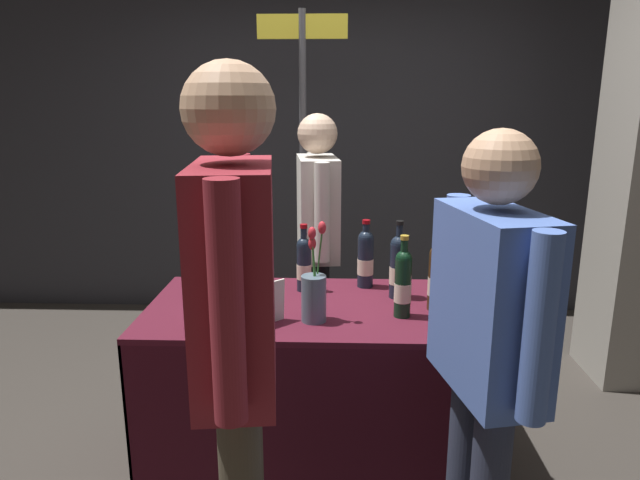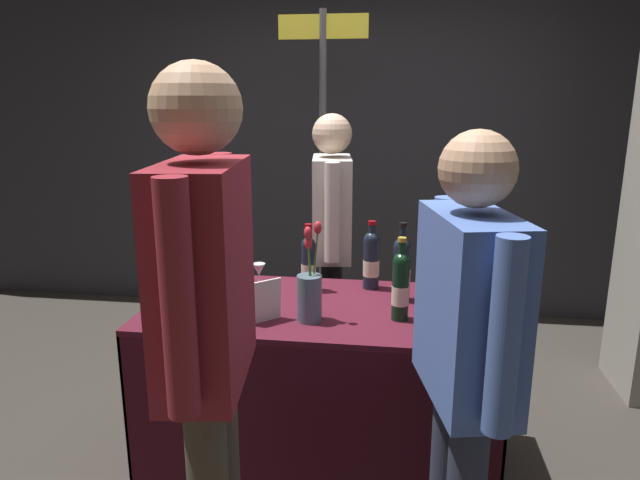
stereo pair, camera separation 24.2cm
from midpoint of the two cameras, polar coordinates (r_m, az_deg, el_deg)
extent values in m
plane|color=#38332D|center=(2.89, 2.58, -21.52)|extent=(12.00, 12.00, 0.00)
cube|color=#2D2D33|center=(4.48, 5.34, 8.48)|extent=(7.68, 0.12, 2.49)
cube|color=#4C1423|center=(2.51, 2.77, -6.96)|extent=(1.52, 0.78, 0.02)
cube|color=#3E101D|center=(2.36, 1.75, -19.35)|extent=(1.52, 0.01, 0.77)
cube|color=#3E101D|center=(3.02, 3.36, -11.36)|extent=(1.52, 0.01, 0.77)
cube|color=#3E101D|center=(2.84, -13.14, -13.48)|extent=(0.01, 0.78, 0.77)
cube|color=#3E101D|center=(2.73, 19.27, -15.14)|extent=(0.01, 0.78, 0.77)
cylinder|color=#192333|center=(2.73, -7.92, -2.62)|extent=(0.07, 0.07, 0.22)
sphere|color=#192333|center=(2.70, -8.00, -0.34)|extent=(0.07, 0.07, 0.07)
cylinder|color=#192333|center=(2.69, -8.03, 0.47)|extent=(0.02, 0.02, 0.08)
cylinder|color=maroon|center=(2.68, -8.07, 1.48)|extent=(0.03, 0.03, 0.02)
cylinder|color=beige|center=(2.73, -7.91, -2.98)|extent=(0.07, 0.07, 0.07)
cylinder|color=#38230F|center=(2.30, -9.13, -6.04)|extent=(0.08, 0.08, 0.21)
sphere|color=#38230F|center=(2.27, -9.23, -3.53)|extent=(0.08, 0.08, 0.08)
cylinder|color=#38230F|center=(2.25, -9.27, -2.54)|extent=(0.03, 0.03, 0.08)
cylinder|color=#B7932D|center=(2.24, -9.32, -1.33)|extent=(0.03, 0.03, 0.02)
cylinder|color=beige|center=(2.31, -9.11, -6.43)|extent=(0.08, 0.08, 0.07)
cylinder|color=black|center=(2.36, 11.08, -5.09)|extent=(0.07, 0.07, 0.25)
sphere|color=black|center=(2.32, 11.22, -2.14)|extent=(0.07, 0.07, 0.07)
cylinder|color=black|center=(2.31, 11.27, -1.18)|extent=(0.03, 0.03, 0.08)
cylinder|color=#B7932D|center=(2.30, 11.33, 0.00)|extent=(0.04, 0.04, 0.02)
cylinder|color=beige|center=(2.36, 11.05, -5.55)|extent=(0.07, 0.07, 0.08)
cylinder|color=#192333|center=(2.72, 7.75, -2.46)|extent=(0.08, 0.08, 0.24)
sphere|color=#192333|center=(2.69, 7.84, 0.01)|extent=(0.08, 0.08, 0.08)
cylinder|color=#192333|center=(2.68, 7.86, 0.76)|extent=(0.03, 0.03, 0.07)
cylinder|color=maroon|center=(2.67, 7.89, 1.70)|extent=(0.04, 0.04, 0.02)
cylinder|color=beige|center=(2.73, 7.74, -2.85)|extent=(0.08, 0.08, 0.08)
cylinder|color=#38230F|center=(2.45, 14.60, -4.52)|extent=(0.07, 0.07, 0.25)
sphere|color=#38230F|center=(2.42, 14.78, -1.69)|extent=(0.07, 0.07, 0.07)
cylinder|color=#38230F|center=(2.41, 14.84, -0.72)|extent=(0.03, 0.03, 0.08)
cylinder|color=black|center=(2.40, 14.92, 0.46)|extent=(0.03, 0.03, 0.02)
cylinder|color=beige|center=(2.46, 14.57, -4.96)|extent=(0.08, 0.08, 0.08)
cylinder|color=black|center=(2.47, 17.35, -4.67)|extent=(0.07, 0.07, 0.24)
sphere|color=black|center=(2.44, 17.56, -1.95)|extent=(0.07, 0.07, 0.07)
cylinder|color=black|center=(2.43, 17.63, -0.99)|extent=(0.03, 0.03, 0.08)
cylinder|color=maroon|center=(2.41, 17.72, 0.19)|extent=(0.03, 0.03, 0.02)
cylinder|color=beige|center=(2.48, 17.31, -5.10)|extent=(0.07, 0.07, 0.08)
cylinder|color=#192333|center=(2.67, 1.42, -2.82)|extent=(0.07, 0.07, 0.23)
sphere|color=#192333|center=(2.64, 1.44, -0.48)|extent=(0.07, 0.07, 0.07)
cylinder|color=#192333|center=(2.63, 1.44, 0.37)|extent=(0.03, 0.03, 0.08)
cylinder|color=maroon|center=(2.62, 1.45, 1.42)|extent=(0.03, 0.03, 0.02)
cylinder|color=beige|center=(2.68, 1.42, -3.19)|extent=(0.07, 0.07, 0.07)
cylinder|color=#192333|center=(2.58, 10.92, -3.37)|extent=(0.08, 0.08, 0.25)
sphere|color=#192333|center=(2.55, 11.05, -0.66)|extent=(0.08, 0.08, 0.08)
cylinder|color=#192333|center=(2.54, 11.10, 0.32)|extent=(0.03, 0.03, 0.09)
cylinder|color=black|center=(2.52, 11.15, 1.51)|extent=(0.03, 0.03, 0.02)
cylinder|color=beige|center=(2.59, 10.90, -3.80)|extent=(0.08, 0.08, 0.08)
cylinder|color=silver|center=(2.75, -3.66, -4.77)|extent=(0.07, 0.07, 0.00)
cylinder|color=silver|center=(2.74, -3.67, -4.17)|extent=(0.01, 0.01, 0.06)
cone|color=silver|center=(2.73, -3.69, -3.03)|extent=(0.06, 0.06, 0.06)
cylinder|color=silver|center=(2.43, 18.25, -8.15)|extent=(0.06, 0.06, 0.00)
cylinder|color=silver|center=(2.41, 18.32, -7.28)|extent=(0.01, 0.01, 0.08)
cone|color=silver|center=(2.39, 18.44, -5.77)|extent=(0.07, 0.07, 0.06)
cylinder|color=slate|center=(2.31, 1.93, -5.96)|extent=(0.10, 0.10, 0.19)
cylinder|color=#38722D|center=(2.29, 2.46, -2.29)|extent=(0.04, 0.04, 0.29)
ellipsoid|color=red|center=(2.23, 2.87, 1.22)|extent=(0.03, 0.03, 0.05)
cylinder|color=#38722D|center=(2.28, 2.08, -3.28)|extent=(0.03, 0.04, 0.23)
ellipsoid|color=red|center=(2.26, 1.86, -0.37)|extent=(0.03, 0.03, 0.05)
cylinder|color=#38722D|center=(2.27, 1.95, -2.73)|extent=(0.02, 0.03, 0.27)
ellipsoid|color=red|center=(2.25, 1.84, 0.68)|extent=(0.03, 0.03, 0.05)
cube|color=silver|center=(2.31, -2.64, -6.25)|extent=(0.12, 0.12, 0.18)
cylinder|color=black|center=(3.45, 3.14, -7.68)|extent=(0.12, 0.12, 0.80)
cylinder|color=black|center=(3.30, 3.27, -8.78)|extent=(0.12, 0.12, 0.80)
cube|color=beige|center=(3.18, 3.37, 3.27)|extent=(0.26, 0.46, 0.57)
sphere|color=beige|center=(3.13, 3.48, 10.67)|extent=(0.22, 0.22, 0.22)
cylinder|color=beige|center=(3.43, 3.18, 4.47)|extent=(0.08, 0.08, 0.52)
cylinder|color=beige|center=(2.92, 3.62, 2.74)|extent=(0.08, 0.08, 0.52)
cube|color=maroon|center=(1.58, -7.33, -3.67)|extent=(0.26, 0.48, 0.63)
sphere|color=tan|center=(1.50, -7.89, 13.06)|extent=(0.24, 0.24, 0.24)
cylinder|color=maroon|center=(1.32, -9.13, -6.25)|extent=(0.08, 0.08, 0.58)
cylinder|color=maroon|center=(1.83, -6.10, -0.32)|extent=(0.08, 0.08, 0.58)
cube|color=#4C6BB7|center=(1.76, 18.65, -6.54)|extent=(0.30, 0.49, 0.57)
sphere|color=tan|center=(1.67, 19.75, 6.77)|extent=(0.22, 0.22, 0.22)
cylinder|color=#4C6BB7|center=(1.53, 22.60, -9.23)|extent=(0.08, 0.08, 0.52)
cylinder|color=#4C6BB7|center=(1.99, 15.75, -3.24)|extent=(0.08, 0.08, 0.52)
cylinder|color=#47474C|center=(3.60, 2.23, 4.79)|extent=(0.04, 0.04, 2.20)
cube|color=yellow|center=(3.58, 2.39, 20.78)|extent=(0.54, 0.02, 0.14)
camera|label=1|loc=(0.12, -87.14, 0.72)|focal=31.63mm
camera|label=2|loc=(0.12, 92.86, -0.72)|focal=31.63mm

